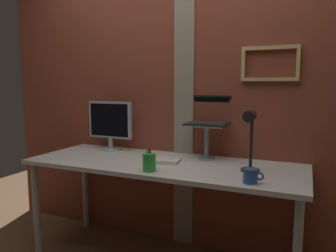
{
  "coord_description": "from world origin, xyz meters",
  "views": [
    {
      "loc": [
        0.95,
        -2.08,
        1.32
      ],
      "look_at": [
        0.01,
        0.08,
        1.02
      ],
      "focal_mm": 34.53,
      "sensor_mm": 36.0,
      "label": 1
    }
  ],
  "objects_px": {
    "pen_cup": "(149,162)",
    "coffee_mug": "(251,176)",
    "laptop": "(210,116)",
    "desk_lamp": "(250,134)",
    "monitor": "(110,122)"
  },
  "relations": [
    {
      "from": "pen_cup",
      "to": "coffee_mug",
      "type": "distance_m",
      "value": 0.64
    },
    {
      "from": "monitor",
      "to": "laptop",
      "type": "xyz_separation_m",
      "value": [
        0.85,
        0.07,
        0.08
      ]
    },
    {
      "from": "monitor",
      "to": "laptop",
      "type": "height_order",
      "value": "laptop"
    },
    {
      "from": "laptop",
      "to": "desk_lamp",
      "type": "xyz_separation_m",
      "value": [
        0.36,
        -0.35,
        -0.07
      ]
    },
    {
      "from": "desk_lamp",
      "to": "coffee_mug",
      "type": "relative_size",
      "value": 3.47
    },
    {
      "from": "monitor",
      "to": "coffee_mug",
      "type": "relative_size",
      "value": 3.57
    },
    {
      "from": "monitor",
      "to": "pen_cup",
      "type": "relative_size",
      "value": 2.31
    },
    {
      "from": "monitor",
      "to": "laptop",
      "type": "distance_m",
      "value": 0.86
    },
    {
      "from": "laptop",
      "to": "coffee_mug",
      "type": "height_order",
      "value": "laptop"
    },
    {
      "from": "laptop",
      "to": "pen_cup",
      "type": "distance_m",
      "value": 0.65
    },
    {
      "from": "pen_cup",
      "to": "desk_lamp",
      "type": "bearing_deg",
      "value": 18.69
    },
    {
      "from": "monitor",
      "to": "pen_cup",
      "type": "height_order",
      "value": "monitor"
    },
    {
      "from": "monitor",
      "to": "laptop",
      "type": "relative_size",
      "value": 1.35
    },
    {
      "from": "pen_cup",
      "to": "laptop",
      "type": "bearing_deg",
      "value": 67.29
    },
    {
      "from": "pen_cup",
      "to": "monitor",
      "type": "bearing_deg",
      "value": 141.68
    }
  ]
}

